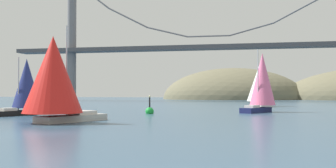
% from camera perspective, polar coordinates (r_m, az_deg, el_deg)
% --- Properties ---
extents(ground_plane, '(360.00, 360.00, 0.00)m').
position_cam_1_polar(ground_plane, '(29.17, -16.33, -6.71)').
color(ground_plane, '#385670').
extents(headland_center, '(55.23, 44.00, 24.33)m').
position_cam_1_polar(headland_center, '(160.76, 9.13, -2.11)').
color(headland_center, '#6B664C').
rests_on(headland_center, ground_plane).
extents(suspension_bridge, '(124.25, 6.00, 39.22)m').
position_cam_1_polar(suspension_bridge, '(122.19, 5.70, 5.85)').
color(suspension_bridge, slate).
rests_on(suspension_bridge, ground_plane).
extents(sailboat_white_mainsail, '(5.94, 9.03, 9.55)m').
position_cam_1_polar(sailboat_white_mainsail, '(82.12, 12.78, -0.06)').
color(sailboat_white_mainsail, '#B7B2A8').
rests_on(sailboat_white_mainsail, ground_plane).
extents(sailboat_navy_sail, '(4.43, 6.77, 7.10)m').
position_cam_1_polar(sailboat_navy_sail, '(53.17, -19.41, -0.17)').
color(sailboat_navy_sail, black).
rests_on(sailboat_navy_sail, ground_plane).
extents(sailboat_red_spinnaker, '(7.14, 9.56, 9.19)m').
position_cam_1_polar(sailboat_red_spinnaker, '(38.73, -15.74, 0.97)').
color(sailboat_red_spinnaker, '#B7B2A8').
rests_on(sailboat_red_spinnaker, ground_plane).
extents(sailboat_pink_spinnaker, '(5.56, 7.09, 8.82)m').
position_cam_1_polar(sailboat_pink_spinnaker, '(58.65, 13.08, 0.37)').
color(sailboat_pink_spinnaker, '#191E4C').
rests_on(sailboat_pink_spinnaker, ground_plane).
extents(channel_buoy, '(1.10, 1.10, 2.64)m').
position_cam_1_polar(channel_buoy, '(52.95, -2.61, -3.81)').
color(channel_buoy, green).
rests_on(channel_buoy, ground_plane).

